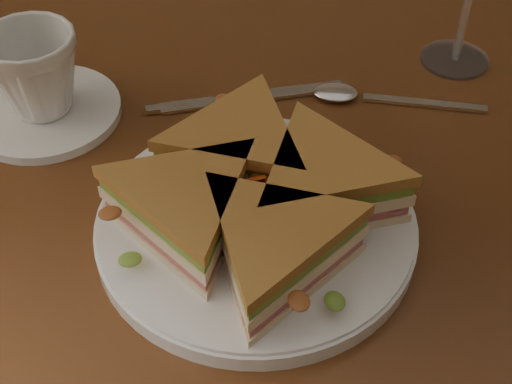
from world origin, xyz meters
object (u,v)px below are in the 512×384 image
sandwich_wedges (256,196)px  spoon (357,96)px  knife (240,99)px  coffee_cup (35,73)px  table (295,247)px  plate (256,226)px  saucer (46,112)px

sandwich_wedges → spoon: sandwich_wedges is taller
knife → coffee_cup: bearing=174.7°
table → knife: 0.17m
table → coffee_cup: size_ratio=12.81×
sandwich_wedges → knife: bearing=100.1°
spoon → plate: bearing=-109.8°
saucer → table: bearing=-15.4°
table → saucer: size_ratio=7.67×
knife → table: bearing=-76.4°
plate → saucer: 0.27m
knife → saucer: bearing=174.7°
table → knife: bearing=120.7°
sandwich_wedges → spoon: size_ratio=1.69×
plate → knife: bearing=100.1°
plate → coffee_cup: 0.28m
plate → spoon: 0.22m
plate → knife: size_ratio=1.33×
sandwich_wedges → coffee_cup: (-0.23, 0.14, 0.01)m
table → spoon: bearing=66.6°
table → sandwich_wedges: 0.16m
table → coffee_cup: (-0.27, 0.07, 0.15)m
saucer → sandwich_wedges: bearing=-31.9°
table → plate: (-0.04, -0.07, 0.11)m
plate → sandwich_wedges: sandwich_wedges is taller
table → plate: bearing=-116.2°
spoon → table: bearing=-108.8°
table → plate: plate is taller
coffee_cup → knife: bearing=1.5°
sandwich_wedges → knife: 0.19m
saucer → coffee_cup: 0.05m
table → knife: (-0.07, 0.12, 0.10)m
sandwich_wedges → coffee_cup: 0.27m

